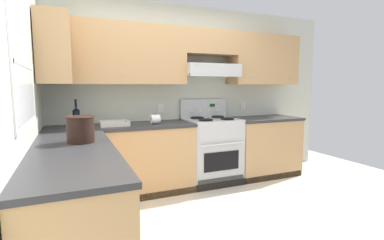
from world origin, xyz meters
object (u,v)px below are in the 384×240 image
Objects in this scene: bowl at (114,124)px; paper_towel_roll at (155,119)px; wine_bottle at (76,117)px; bucket at (81,129)px; stove at (212,150)px.

bowl is 2.90× the size of paper_towel_roll.
wine_bottle is 0.97m from bucket.
bowl is at bearing -179.07° from stove.
wine_bottle is 2.81× the size of paper_towel_roll.
paper_towel_roll is at bearing 44.90° from bucket.
paper_towel_roll is at bearing -176.39° from stove.
stove reaches higher than bowl.
wine_bottle reaches higher than stove.
wine_bottle is at bearing 178.66° from bowl.
bowl is 1.43× the size of bucket.
stove reaches higher than bucket.
bowl is at bearing 66.49° from bucket.
bucket is 2.03× the size of paper_towel_roll.
bucket reaches higher than paper_towel_roll.
bowl is 0.52m from paper_towel_roll.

